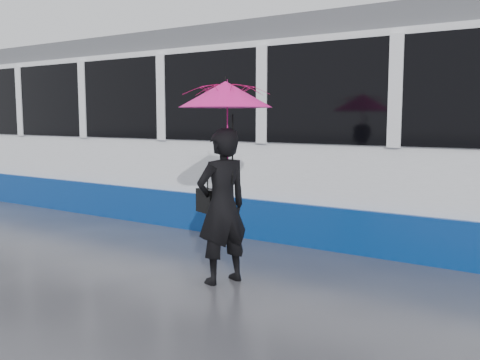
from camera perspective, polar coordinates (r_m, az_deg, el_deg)
The scene contains 6 objects.
ground at distance 7.11m, azimuth -1.99°, elevation -8.53°, with size 90.00×90.00×0.00m, color #2F2F35.
rails at distance 9.19m, azimuth 7.25°, elevation -5.00°, with size 34.00×1.51×0.02m.
tram at distance 11.14m, azimuth -9.77°, elevation 5.44°, with size 26.00×2.56×3.35m.
woman at distance 6.00m, azimuth -1.91°, elevation -2.83°, with size 0.64×0.42×1.75m, color black.
umbrella at distance 5.89m, azimuth -1.55°, elevation 7.18°, with size 1.33×1.33×1.18m.
handbag at distance 6.14m, azimuth -3.46°, elevation -2.22°, with size 0.34×0.24×0.45m.
Camera 1 is at (4.04, -5.54, 1.87)m, focal length 40.00 mm.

